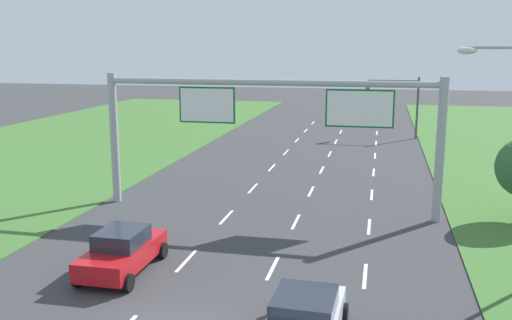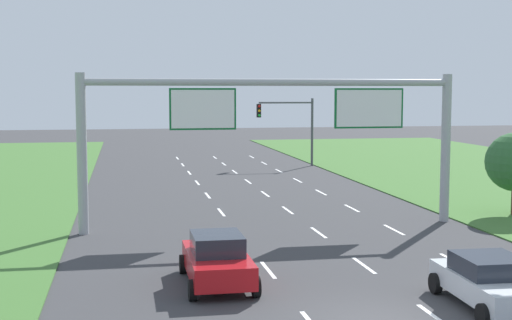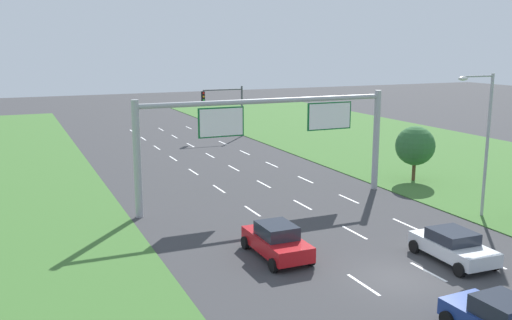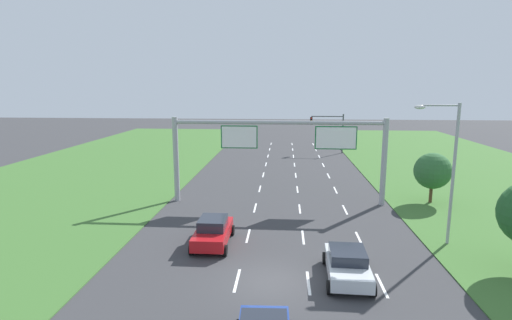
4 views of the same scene
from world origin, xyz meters
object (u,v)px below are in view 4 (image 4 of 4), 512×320
car_far_ahead (347,264)px  traffic_light_mast (329,126)px  car_mid_lane (213,231)px  sign_gantry (281,144)px  street_lamp (448,162)px  roadside_tree_mid (433,171)px

car_far_ahead → traffic_light_mast: bearing=87.2°
car_mid_lane → car_far_ahead: (7.41, -3.86, -0.06)m
car_far_ahead → sign_gantry: (-3.45, 12.98, 4.12)m
car_mid_lane → street_lamp: size_ratio=0.51×
sign_gantry → roadside_tree_mid: (12.26, 0.77, -2.19)m
traffic_light_mast → street_lamp: street_lamp is taller
traffic_light_mast → street_lamp: bearing=-84.6°
car_far_ahead → street_lamp: street_lamp is taller
street_lamp → car_mid_lane: bearing=-175.7°
car_far_ahead → sign_gantry: bearing=106.8°
car_mid_lane → sign_gantry: bearing=66.4°
car_far_ahead → street_lamp: bearing=39.4°
car_mid_lane → sign_gantry: sign_gantry is taller
sign_gantry → street_lamp: 12.72m
street_lamp → roadside_tree_mid: (2.45, 8.86, -2.38)m
sign_gantry → traffic_light_mast: size_ratio=3.08×
traffic_light_mast → car_far_ahead: bearing=-94.7°
roadside_tree_mid → street_lamp: bearing=-105.5°
sign_gantry → roadside_tree_mid: 12.48m
traffic_light_mast → street_lamp: (3.21, -33.74, 1.21)m
street_lamp → roadside_tree_mid: size_ratio=2.04×
sign_gantry → roadside_tree_mid: bearing=3.6°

